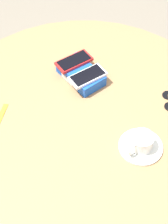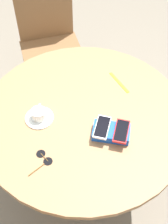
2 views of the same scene
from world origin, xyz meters
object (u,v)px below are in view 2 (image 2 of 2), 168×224
Objects in this scene: chair_near_window at (51,46)px; phone_red at (121,131)px; round_table at (84,125)px; sunglasses at (44,159)px; saucer at (39,118)px; lanyard_strap at (119,82)px; coffee_cup at (39,114)px; phone_white at (102,127)px; phone_box at (111,132)px.

phone_red is at bearing 120.88° from chair_near_window.
round_table is 7.58× the size of sunglasses.
lanyard_strap is at bearing -141.18° from saucer.
sunglasses is 1.21m from chair_near_window.
saucer is 0.25m from sunglasses.
coffee_cup is at bearing -72.49° from sunglasses.
sunglasses is (0.32, 0.55, 0.00)m from lanyard_strap.
round_table is 0.96m from chair_near_window.
round_table is at bearing -166.17° from coffee_cup.
round_table is 0.21m from phone_white.
phone_red is 0.40m from sunglasses.
sunglasses reaches higher than round_table.
phone_white is 0.34m from coffee_cup.
chair_near_window is (0.16, -0.92, -0.32)m from coffee_cup.
saucer reaches higher than sunglasses.
phone_red is at bearing 171.92° from phone_box.
coffee_cup reaches higher than sunglasses.
saucer is 1.42× the size of coffee_cup.
round_table is at bearing 114.04° from chair_near_window.
round_table is 0.27m from coffee_cup.
phone_white reaches higher than phone_box.
phone_red is 1.38× the size of coffee_cup.
chair_near_window is (0.54, -0.97, -0.30)m from phone_box.
phone_white is (-0.11, 0.11, 0.15)m from round_table.
chair_near_window is (0.38, -0.86, -0.19)m from round_table.
chair_near_window is (0.16, -0.92, -0.29)m from saucer.
phone_white is 0.80× the size of lanyard_strap.
coffee_cup is 0.25m from sunglasses.
phone_box is at bearing 175.35° from phone_white.
round_table is 10.48× the size of coffee_cup.
coffee_cup is 0.58× the size of lanyard_strap.
phone_red reaches higher than sunglasses.
phone_box is 1.01× the size of lanyard_strap.
lanyard_strap is at bearing -120.07° from sunglasses.
phone_box reaches higher than round_table.
phone_white reaches higher than lanyard_strap.
coffee_cup reaches higher than round_table.
round_table is 1.17× the size of chair_near_window.
phone_white reaches higher than round_table.
phone_box is at bearing 118.90° from chair_near_window.
phone_red reaches higher than round_table.
round_table is 7.39× the size of saucer.
coffee_cup is 0.98m from chair_near_window.
phone_red is at bearing 149.85° from round_table.
saucer is at bearing -8.07° from phone_white.
phone_box reaches higher than lanyard_strap.
round_table is at bearing -165.51° from saucer.
sunglasses reaches higher than lanyard_strap.
phone_box is 1.27× the size of phone_red.
coffee_cup is (0.33, -0.05, -0.01)m from phone_white.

